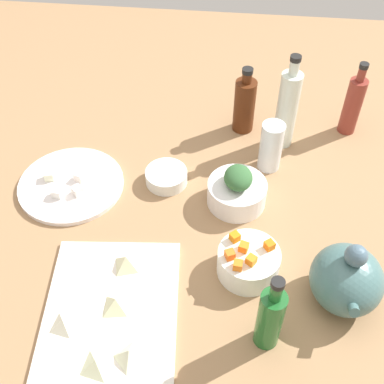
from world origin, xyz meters
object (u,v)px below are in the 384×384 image
drinking_glass_0 (271,146)px  bottle_0 (287,108)px  cutting_board (111,313)px  bottle_3 (244,104)px  bowl_carrots (248,262)px  plate_tofu (71,185)px  teapot (347,279)px  bottle_2 (270,318)px  bowl_greens (237,193)px  bowl_small_side (166,177)px  bottle_1 (353,104)px

drinking_glass_0 → bottle_0: bearing=160.0°
bottle_0 → drinking_glass_0: bearing=-20.0°
cutting_board → bottle_3: 64.66cm
bowl_carrots → plate_tofu: bearing=-114.7°
teapot → bottle_0: bearing=-166.5°
bottle_0 → bottle_2: (56.87, -3.80, -3.16)cm
bowl_greens → bottle_0: (-22.60, 10.98, 8.20)cm
bowl_small_side → cutting_board: bearing=-8.6°
cutting_board → bottle_2: bearing=86.6°
teapot → bottle_0: bottle_0 is taller
bowl_small_side → bottle_0: 34.74cm
bowl_carrots → bottle_3: bearing=-176.5°
bottle_0 → bowl_greens: bearing=-25.9°
cutting_board → drinking_glass_0: 55.13cm
bottle_0 → cutting_board: bearing=-31.6°
bowl_carrots → bottle_2: 16.27cm
bowl_greens → bowl_carrots: size_ratio=1.07×
bottle_1 → plate_tofu: bearing=-67.2°
bowl_carrots → teapot: 19.52cm
teapot → drinking_glass_0: teapot is taller
plate_tofu → bowl_carrots: bowl_carrots is taller
bowl_small_side → teapot: 48.64cm
cutting_board → bowl_greens: bowl_greens is taller
bowl_greens → bottle_0: bearing=154.1°
plate_tofu → bottle_3: bearing=123.3°
plate_tofu → bowl_carrots: size_ratio=1.98×
bowl_greens → drinking_glass_0: drinking_glass_0 is taller
drinking_glass_0 → bowl_carrots: bearing=-7.5°
bowl_greens → bowl_small_side: 17.98cm
bowl_greens → bottle_2: size_ratio=0.70×
plate_tofu → bottle_3: (-26.64, 40.57, 7.36)cm
bottle_1 → bottle_2: 67.30cm
cutting_board → bowl_carrots: bearing=116.8°
cutting_board → teapot: bearing=101.4°
bowl_small_side → bowl_greens: bearing=74.6°
bowl_greens → teapot: bearing=43.3°
cutting_board → bottle_0: (-55.09, 33.93, 10.66)cm
bowl_greens → plate_tofu: bearing=-91.0°
bowl_carrots → teapot: (4.18, 18.79, 3.26)cm
bowl_carrots → drinking_glass_0: bearing=172.5°
teapot → bottle_1: bearing=173.1°
bowl_greens → teapot: teapot is taller
plate_tofu → bottle_1: size_ratio=1.22×
bowl_small_side → teapot: size_ratio=0.61×
bottle_3 → bowl_carrots: bearing=3.5°
bowl_carrots → bowl_small_side: size_ratio=1.26×
bowl_small_side → bottle_0: size_ratio=0.39×
bowl_carrots → bottle_2: bottle_2 is taller
bottle_0 → drinking_glass_0: size_ratio=1.98×
cutting_board → bowl_small_side: bowl_small_side is taller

